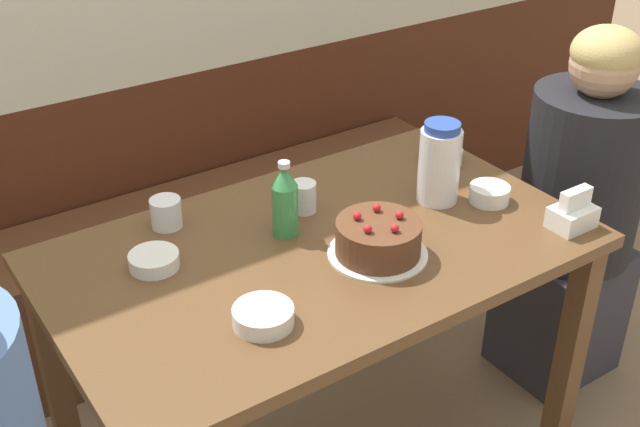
{
  "coord_description": "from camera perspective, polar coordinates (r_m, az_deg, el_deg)",
  "views": [
    {
      "loc": [
        -0.9,
        -1.34,
        1.8
      ],
      "look_at": [
        0.04,
        0.05,
        0.82
      ],
      "focal_mm": 45.0,
      "sensor_mm": 36.0,
      "label": 1
    }
  ],
  "objects": [
    {
      "name": "bench_seat",
      "position": [
        2.83,
        -9.49,
        -3.73
      ],
      "size": [
        2.14,
        0.38,
        0.47
      ],
      "color": "#56331E",
      "rests_on": "ground_plane"
    },
    {
      "name": "bowl_soup_white",
      "position": [
        1.66,
        -4.06,
        -7.3
      ],
      "size": [
        0.13,
        0.13,
        0.04
      ],
      "color": "white",
      "rests_on": "dining_table"
    },
    {
      "name": "birthday_cake",
      "position": [
        1.86,
        4.17,
        -1.82
      ],
      "size": [
        0.24,
        0.24,
        0.11
      ],
      "color": "white",
      "rests_on": "dining_table"
    },
    {
      "name": "napkin_holder",
      "position": [
        2.07,
        17.53,
        -0.0
      ],
      "size": [
        0.11,
        0.08,
        0.11
      ],
      "color": "white",
      "rests_on": "dining_table"
    },
    {
      "name": "glass_tumbler_short",
      "position": [
        2.01,
        -10.89,
        0.04
      ],
      "size": [
        0.08,
        0.08,
        0.07
      ],
      "color": "silver",
      "rests_on": "dining_table"
    },
    {
      "name": "water_pitcher",
      "position": [
        2.08,
        8.49,
        3.56
      ],
      "size": [
        0.11,
        0.11,
        0.22
      ],
      "color": "white",
      "rests_on": "dining_table"
    },
    {
      "name": "bowl_rice_small",
      "position": [
        1.87,
        -11.72,
        -3.29
      ],
      "size": [
        0.12,
        0.12,
        0.03
      ],
      "color": "white",
      "rests_on": "dining_table"
    },
    {
      "name": "bowl_side_dish",
      "position": [
        2.31,
        8.59,
        4.09
      ],
      "size": [
        0.12,
        0.12,
        0.04
      ],
      "color": "white",
      "rests_on": "dining_table"
    },
    {
      "name": "person_teal_shirt",
      "position": [
        2.54,
        17.73,
        -0.31
      ],
      "size": [
        0.35,
        0.35,
        1.16
      ],
      "rotation": [
        0.0,
        0.0,
        3.14
      ],
      "color": "#33333D",
      "rests_on": "ground_plane"
    },
    {
      "name": "soju_bottle",
      "position": [
        1.92,
        -2.51,
        0.95
      ],
      "size": [
        0.06,
        0.06,
        0.19
      ],
      "color": "#388E4C",
      "rests_on": "dining_table"
    },
    {
      "name": "dining_table",
      "position": [
        1.98,
        -0.04,
        -4.83
      ],
      "size": [
        1.29,
        0.77,
        0.77
      ],
      "color": "brown",
      "rests_on": "ground_plane"
    },
    {
      "name": "bowl_sauce_shallow",
      "position": [
        2.14,
        11.95,
        1.38
      ],
      "size": [
        0.11,
        0.11,
        0.04
      ],
      "color": "white",
      "rests_on": "dining_table"
    },
    {
      "name": "glass_water_tall",
      "position": [
        2.04,
        -1.19,
        1.18
      ],
      "size": [
        0.07,
        0.07,
        0.08
      ],
      "color": "silver",
      "rests_on": "dining_table"
    }
  ]
}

